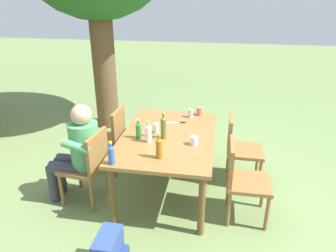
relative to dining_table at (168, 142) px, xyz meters
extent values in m
plane|color=#6B844C|center=(0.00, 0.00, -0.65)|extent=(24.00, 24.00, 0.00)
cube|color=olive|center=(0.00, 0.00, 0.06)|extent=(1.58, 1.06, 0.04)
cylinder|color=brown|center=(-0.71, -0.45, -0.30)|extent=(0.07, 0.07, 0.69)
cylinder|color=brown|center=(0.71, -0.45, -0.30)|extent=(0.07, 0.07, 0.69)
cylinder|color=brown|center=(-0.71, 0.45, -0.30)|extent=(0.07, 0.07, 0.69)
cylinder|color=brown|center=(0.71, 0.45, -0.30)|extent=(0.07, 0.07, 0.69)
cube|color=olive|center=(-0.35, 0.91, -0.22)|extent=(0.49, 0.49, 0.04)
cube|color=olive|center=(-0.38, 0.71, 0.01)|extent=(0.42, 0.09, 0.42)
cylinder|color=olive|center=(-0.14, 1.08, -0.44)|extent=(0.04, 0.04, 0.41)
cylinder|color=olive|center=(-0.52, 1.12, -0.44)|extent=(0.04, 0.04, 0.41)
cylinder|color=olive|center=(-0.19, 0.70, -0.44)|extent=(0.04, 0.04, 0.41)
cylinder|color=olive|center=(-0.57, 0.74, -0.44)|extent=(0.04, 0.04, 0.41)
cube|color=olive|center=(-0.35, -0.91, -0.22)|extent=(0.44, 0.44, 0.04)
cube|color=olive|center=(-0.36, -0.71, 0.01)|extent=(0.42, 0.04, 0.42)
cylinder|color=olive|center=(-0.54, -1.10, -0.44)|extent=(0.04, 0.04, 0.41)
cylinder|color=olive|center=(-0.16, -1.10, -0.44)|extent=(0.04, 0.04, 0.41)
cylinder|color=olive|center=(-0.55, -0.72, -0.44)|extent=(0.04, 0.04, 0.41)
cylinder|color=olive|center=(-0.17, -0.72, -0.44)|extent=(0.04, 0.04, 0.41)
cube|color=olive|center=(0.35, -0.91, -0.22)|extent=(0.45, 0.45, 0.04)
cube|color=olive|center=(0.36, -0.71, 0.01)|extent=(0.42, 0.05, 0.42)
cylinder|color=olive|center=(0.16, -1.10, -0.44)|extent=(0.04, 0.04, 0.41)
cylinder|color=olive|center=(0.54, -1.10, -0.44)|extent=(0.04, 0.04, 0.41)
cylinder|color=olive|center=(0.17, -0.72, -0.44)|extent=(0.04, 0.04, 0.41)
cylinder|color=olive|center=(0.55, -0.73, -0.44)|extent=(0.04, 0.04, 0.41)
cube|color=olive|center=(0.35, 0.91, -0.22)|extent=(0.45, 0.45, 0.04)
cube|color=olive|center=(0.35, 0.71, 0.01)|extent=(0.42, 0.05, 0.42)
cylinder|color=olive|center=(0.55, 1.10, -0.44)|extent=(0.04, 0.04, 0.41)
cylinder|color=olive|center=(0.17, 1.11, -0.44)|extent=(0.04, 0.04, 0.41)
cylinder|color=olive|center=(0.54, 0.72, -0.44)|extent=(0.04, 0.04, 0.41)
cylinder|color=olive|center=(0.16, 0.73, -0.44)|extent=(0.04, 0.04, 0.41)
cylinder|color=#4C935B|center=(-0.35, 0.86, 0.06)|extent=(0.32, 0.32, 0.52)
sphere|color=tan|center=(-0.35, 0.86, 0.42)|extent=(0.22, 0.22, 0.22)
cylinder|color=#383847|center=(-0.26, 1.06, -0.20)|extent=(0.14, 0.40, 0.14)
cylinder|color=#383847|center=(-0.26, 1.26, -0.42)|extent=(0.11, 0.11, 0.45)
cylinder|color=#4C935B|center=(-0.17, 0.86, 0.14)|extent=(0.09, 0.31, 0.16)
cylinder|color=#383847|center=(-0.44, 1.06, -0.20)|extent=(0.14, 0.40, 0.14)
cylinder|color=#383847|center=(-0.44, 1.26, -0.42)|extent=(0.11, 0.11, 0.45)
cylinder|color=#4C935B|center=(-0.54, 0.86, 0.14)|extent=(0.09, 0.31, 0.16)
cylinder|color=#287A38|center=(-0.12, 0.31, 0.16)|extent=(0.06, 0.06, 0.16)
cone|color=#287A38|center=(-0.12, 0.31, 0.26)|extent=(0.06, 0.06, 0.02)
cylinder|color=#287A38|center=(-0.12, 0.31, 0.28)|extent=(0.03, 0.03, 0.02)
cylinder|color=yellow|center=(-0.12, 0.31, 0.30)|extent=(0.03, 0.03, 0.02)
cylinder|color=#2D56A3|center=(-0.71, 0.43, 0.17)|extent=(0.06, 0.06, 0.17)
cone|color=#2D56A3|center=(-0.71, 0.43, 0.26)|extent=(0.06, 0.06, 0.02)
cylinder|color=#2D56A3|center=(-0.71, 0.43, 0.29)|extent=(0.03, 0.03, 0.02)
cylinder|color=yellow|center=(-0.71, 0.43, 0.31)|extent=(0.03, 0.03, 0.02)
cylinder|color=white|center=(-0.19, 0.18, 0.17)|extent=(0.06, 0.06, 0.18)
cone|color=white|center=(-0.19, 0.18, 0.27)|extent=(0.06, 0.06, 0.02)
cylinder|color=white|center=(-0.19, 0.18, 0.30)|extent=(0.03, 0.03, 0.02)
cylinder|color=yellow|center=(-0.19, 0.18, 0.32)|extent=(0.03, 0.03, 0.02)
cylinder|color=#996019|center=(-0.52, 0.00, 0.18)|extent=(0.06, 0.06, 0.19)
cone|color=#996019|center=(-0.52, 0.00, 0.29)|extent=(0.06, 0.06, 0.03)
cylinder|color=#996019|center=(-0.52, 0.00, 0.32)|extent=(0.03, 0.03, 0.03)
cylinder|color=yellow|center=(-0.52, 0.00, 0.34)|extent=(0.03, 0.03, 0.02)
cylinder|color=#566623|center=(-0.07, 0.04, 0.20)|extent=(0.06, 0.06, 0.23)
cone|color=#566623|center=(-0.07, 0.04, 0.33)|extent=(0.06, 0.06, 0.03)
cylinder|color=#566623|center=(-0.07, 0.04, 0.36)|extent=(0.03, 0.03, 0.03)
cylinder|color=yellow|center=(-0.07, 0.04, 0.39)|extent=(0.03, 0.03, 0.03)
cylinder|color=silver|center=(-0.18, -0.31, 0.13)|extent=(0.08, 0.08, 0.10)
cylinder|color=white|center=(0.06, 0.15, 0.14)|extent=(0.06, 0.06, 0.11)
cylinder|color=#B2B7BC|center=(0.61, -0.19, 0.14)|extent=(0.06, 0.06, 0.11)
cylinder|color=#BC6B47|center=(0.71, -0.31, 0.13)|extent=(0.08, 0.08, 0.11)
cube|color=silver|center=(0.37, -0.01, 0.08)|extent=(0.06, 0.18, 0.01)
cube|color=black|center=(0.40, -0.12, 0.09)|extent=(0.04, 0.08, 0.01)
cube|color=black|center=(1.17, -0.16, -0.43)|extent=(0.34, 0.18, 0.43)
cube|color=black|center=(1.17, -0.28, -0.51)|extent=(0.23, 0.06, 0.19)
cylinder|color=brown|center=(1.83, 1.42, 0.55)|extent=(0.39, 0.39, 2.39)
camera|label=1|loc=(-3.18, -0.54, 1.61)|focal=33.22mm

